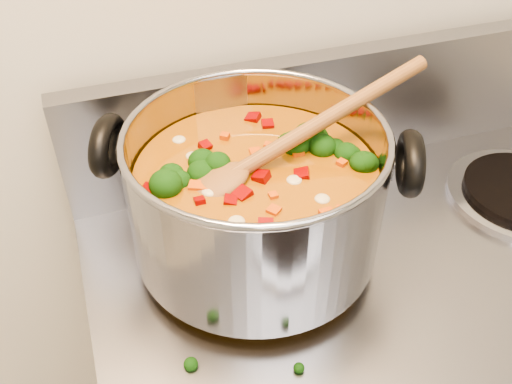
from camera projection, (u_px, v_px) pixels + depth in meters
stockpot at (256, 195)px, 0.60m from camera, size 0.33×0.27×0.16m
wooden_spoon at (273, 151)px, 0.58m from camera, size 0.29×0.08×0.10m
cooktop_crumbs at (366, 326)px, 0.57m from camera, size 0.20×0.34×0.01m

